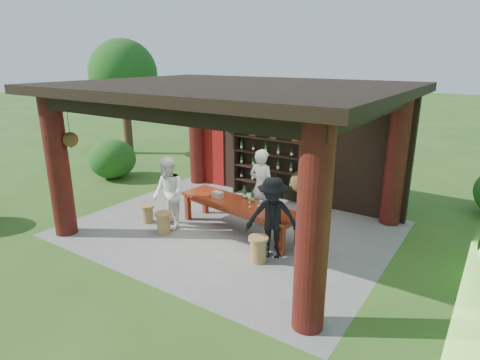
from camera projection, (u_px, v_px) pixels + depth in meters
The scene contains 15 objects.
ground at pixel (231, 228), 9.90m from camera, with size 90.00×90.00×0.00m, color #2D5119.
pavilion at pixel (240, 141), 9.62m from camera, with size 7.50×6.00×3.60m.
wine_shelf at pixel (272, 163), 11.66m from camera, with size 2.51×0.38×2.21m.
tasting_table at pixel (239, 207), 9.56m from camera, with size 3.30×1.24×0.75m.
stool_near_left at pixel (164, 223), 9.54m from camera, with size 0.40×0.40×0.53m.
stool_near_right at pixel (258, 249), 8.23m from camera, with size 0.41×0.41×0.55m.
stool_far_left at pixel (148, 213), 10.21m from camera, with size 0.35×0.35×0.46m.
host at pixel (262, 187), 9.93m from camera, with size 0.70×0.46×1.93m, color silver.
guest_woman at pixel (168, 194), 9.68m from camera, with size 0.87×0.68×1.79m, color white.
guest_man at pixel (273, 218), 8.28m from camera, with size 1.13×0.65×1.74m, color black.
table_bottles at pixel (247, 193), 9.68m from camera, with size 0.41×0.23×0.31m.
table_glasses at pixel (261, 205), 9.11m from camera, with size 0.85×0.37×0.15m.
napkin_basket at pixel (218, 195), 9.83m from camera, with size 0.26×0.18×0.14m, color #BF6672.
shrubs at pixel (352, 217), 9.12m from camera, with size 15.61×9.75×1.36m.
trees at pixel (407, 90), 8.61m from camera, with size 20.79×9.11×4.80m.
Camera 1 is at (5.25, -7.45, 4.06)m, focal length 30.00 mm.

